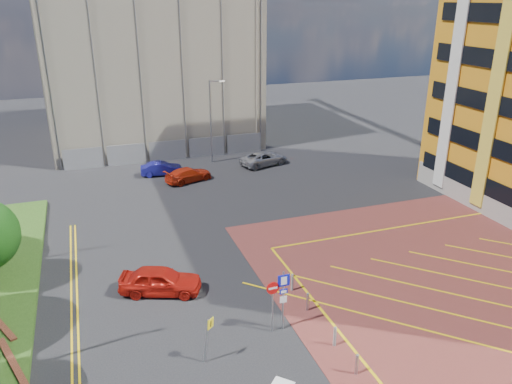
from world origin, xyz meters
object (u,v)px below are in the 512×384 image
warning_sign (208,335)px  car_red_left (160,280)px  lamp_back (211,119)px  sign_cluster (279,296)px  car_silver_back (264,158)px  car_red_back (188,175)px  car_blue_back (161,169)px

warning_sign → car_red_left: bearing=99.8°
lamp_back → sign_cluster: (-3.78, -27.02, -2.41)m
lamp_back → sign_cluster: bearing=-98.0°
lamp_back → car_red_left: (-8.68, -21.77, -3.60)m
warning_sign → car_silver_back: warning_sign is taller
car_silver_back → lamp_back: bearing=44.0°
car_red_back → car_silver_back: size_ratio=0.89×
car_blue_back → car_red_back: 3.15m
lamp_back → car_blue_back: lamp_back is taller
car_red_left → car_silver_back: size_ratio=0.93×
sign_cluster → car_silver_back: sign_cluster is taller
sign_cluster → car_blue_back: sign_cluster is taller
car_silver_back → sign_cluster: bearing=145.6°
car_blue_back → car_silver_back: size_ratio=0.78×
lamp_back → warning_sign: (-7.58, -28.09, -2.93)m
sign_cluster → car_blue_back: bearing=93.8°
sign_cluster → car_blue_back: 24.88m
car_red_back → car_red_left: bearing=144.2°
sign_cluster → car_silver_back: (8.22, 24.44, -1.29)m
lamp_back → warning_sign: lamp_back is taller
lamp_back → car_silver_back: bearing=-30.2°
sign_cluster → warning_sign: size_ratio=1.42×
car_red_left → car_red_back: size_ratio=1.04×
car_silver_back → car_red_left: bearing=129.9°
lamp_back → car_red_back: size_ratio=1.88×
sign_cluster → car_red_back: sign_cluster is taller
lamp_back → car_red_left: lamp_back is taller
car_red_back → car_silver_back: car_silver_back is taller
warning_sign → car_silver_back: bearing=64.8°
car_red_left → sign_cluster: bearing=-116.3°
car_blue_back → sign_cluster: bearing=-170.3°
sign_cluster → car_red_back: 22.39m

